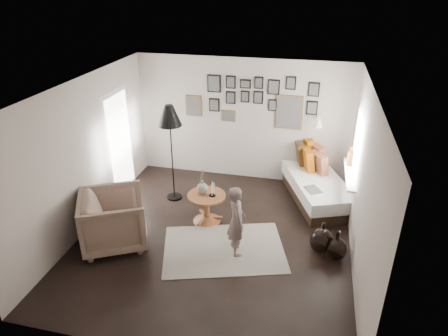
% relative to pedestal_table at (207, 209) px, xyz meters
% --- Properties ---
extents(ground, '(4.80, 4.80, 0.00)m').
position_rel_pedestal_table_xyz_m(ground, '(0.27, -0.49, -0.25)').
color(ground, black).
rests_on(ground, ground).
extents(wall_back, '(4.50, 0.00, 4.50)m').
position_rel_pedestal_table_xyz_m(wall_back, '(0.27, 1.91, 1.05)').
color(wall_back, '#AFA299').
rests_on(wall_back, ground).
extents(wall_front, '(4.50, 0.00, 4.50)m').
position_rel_pedestal_table_xyz_m(wall_front, '(0.27, -2.89, 1.05)').
color(wall_front, '#AFA299').
rests_on(wall_front, ground).
extents(wall_left, '(0.00, 4.80, 4.80)m').
position_rel_pedestal_table_xyz_m(wall_left, '(-1.98, -0.49, 1.05)').
color(wall_left, '#AFA299').
rests_on(wall_left, ground).
extents(wall_right, '(0.00, 4.80, 4.80)m').
position_rel_pedestal_table_xyz_m(wall_right, '(2.52, -0.49, 1.05)').
color(wall_right, '#AFA299').
rests_on(wall_right, ground).
extents(ceiling, '(4.80, 4.80, 0.00)m').
position_rel_pedestal_table_xyz_m(ceiling, '(0.27, -0.49, 2.35)').
color(ceiling, white).
rests_on(ceiling, wall_back).
extents(door_left, '(0.00, 2.14, 2.14)m').
position_rel_pedestal_table_xyz_m(door_left, '(-1.97, 0.71, 0.80)').
color(door_left, white).
rests_on(door_left, wall_left).
extents(window_right, '(0.15, 1.32, 1.30)m').
position_rel_pedestal_table_xyz_m(window_right, '(2.44, 0.85, 0.68)').
color(window_right, white).
rests_on(window_right, wall_right).
extents(gallery_wall, '(2.74, 0.03, 1.08)m').
position_rel_pedestal_table_xyz_m(gallery_wall, '(0.55, 1.89, 1.49)').
color(gallery_wall, brown).
rests_on(gallery_wall, wall_back).
extents(wall_sconce, '(0.18, 0.36, 0.16)m').
position_rel_pedestal_table_xyz_m(wall_sconce, '(1.82, 1.65, 1.21)').
color(wall_sconce, white).
rests_on(wall_sconce, wall_back).
extents(rug, '(2.26, 1.88, 0.01)m').
position_rel_pedestal_table_xyz_m(rug, '(0.49, -0.76, -0.24)').
color(rug, silver).
rests_on(rug, ground).
extents(pedestal_table, '(0.69, 0.69, 0.54)m').
position_rel_pedestal_table_xyz_m(pedestal_table, '(0.00, 0.00, 0.00)').
color(pedestal_table, brown).
rests_on(pedestal_table, ground).
extents(vase, '(0.20, 0.20, 0.49)m').
position_rel_pedestal_table_xyz_m(vase, '(-0.08, 0.02, 0.44)').
color(vase, black).
rests_on(vase, pedestal_table).
extents(candles, '(0.12, 0.12, 0.25)m').
position_rel_pedestal_table_xyz_m(candles, '(0.11, 0.00, 0.41)').
color(candles, black).
rests_on(candles, pedestal_table).
extents(daybed, '(1.60, 2.27, 1.04)m').
position_rel_pedestal_table_xyz_m(daybed, '(1.89, 1.38, 0.08)').
color(daybed, black).
rests_on(daybed, ground).
extents(magazine_on_daybed, '(0.36, 0.39, 0.02)m').
position_rel_pedestal_table_xyz_m(magazine_on_daybed, '(1.84, 0.73, 0.24)').
color(magazine_on_daybed, black).
rests_on(magazine_on_daybed, daybed).
extents(armchair, '(1.37, 1.35, 0.93)m').
position_rel_pedestal_table_xyz_m(armchair, '(-1.29, -1.00, 0.22)').
color(armchair, '#715B4C').
rests_on(armchair, ground).
extents(armchair_cushion, '(0.57, 0.57, 0.19)m').
position_rel_pedestal_table_xyz_m(armchair_cushion, '(-1.26, -0.95, 0.23)').
color(armchair_cushion, beige).
rests_on(armchair_cushion, armchair).
extents(floor_lamp, '(0.45, 0.45, 1.93)m').
position_rel_pedestal_table_xyz_m(floor_lamp, '(-0.86, 0.65, 1.41)').
color(floor_lamp, black).
rests_on(floor_lamp, ground).
extents(magazine_basket, '(0.33, 0.33, 0.40)m').
position_rel_pedestal_table_xyz_m(magazine_basket, '(-1.73, -1.06, -0.05)').
color(magazine_basket, black).
rests_on(magazine_basket, ground).
extents(demijohn_large, '(0.38, 0.38, 0.57)m').
position_rel_pedestal_table_xyz_m(demijohn_large, '(2.04, -0.47, -0.03)').
color(demijohn_large, black).
rests_on(demijohn_large, ground).
extents(demijohn_small, '(0.33, 0.33, 0.52)m').
position_rel_pedestal_table_xyz_m(demijohn_small, '(2.27, -0.59, -0.05)').
color(demijohn_small, black).
rests_on(demijohn_small, ground).
extents(child, '(0.44, 0.51, 1.20)m').
position_rel_pedestal_table_xyz_m(child, '(0.71, -0.78, 0.35)').
color(child, '#6D5956').
rests_on(child, ground).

